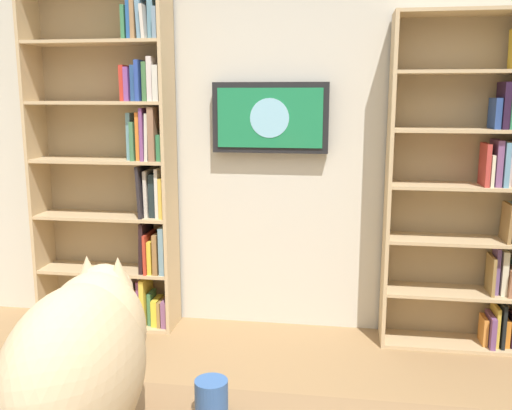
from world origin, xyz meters
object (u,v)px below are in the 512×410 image
Objects in this scene: bookshelf_right at (121,164)px; coffee_mug at (211,399)px; bookshelf_left at (477,187)px; wall_mounted_tv at (270,118)px; cat at (82,359)px.

bookshelf_right is 2.52m from coffee_mug.
bookshelf_right is (2.20, -0.00, 0.09)m from bookshelf_left.
wall_mounted_tv is at bearing -86.10° from coffee_mug.
wall_mounted_tv is (1.24, -0.08, 0.39)m from bookshelf_left.
bookshelf_right is at bearing -70.09° from cat.
wall_mounted_tv is at bearing -92.09° from cat.
wall_mounted_tv is (-0.96, -0.08, 0.30)m from bookshelf_right.
bookshelf_left is at bearing -119.10° from cat.
coffee_mug is (-0.25, -0.14, -0.15)m from cat.
coffee_mug is (1.08, 2.25, -0.18)m from bookshelf_left.
bookshelf_right is 3.83× the size of cat.
bookshelf_left is 3.43× the size of cat.
cat is at bearing 29.97° from coffee_mug.
cat is (0.09, 2.48, -0.42)m from wall_mounted_tv.
bookshelf_left is 2.73× the size of wall_mounted_tv.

